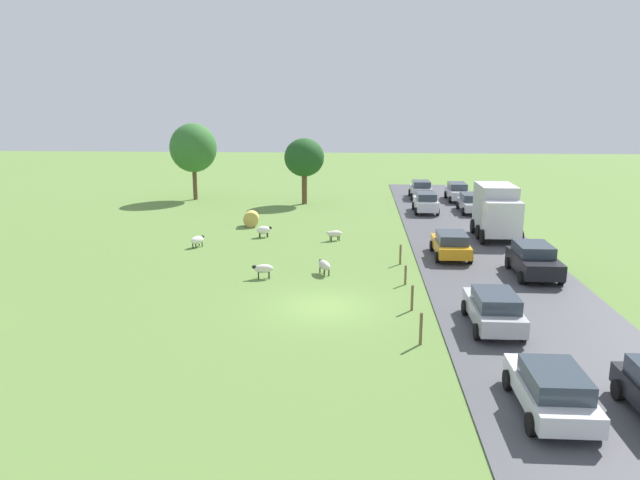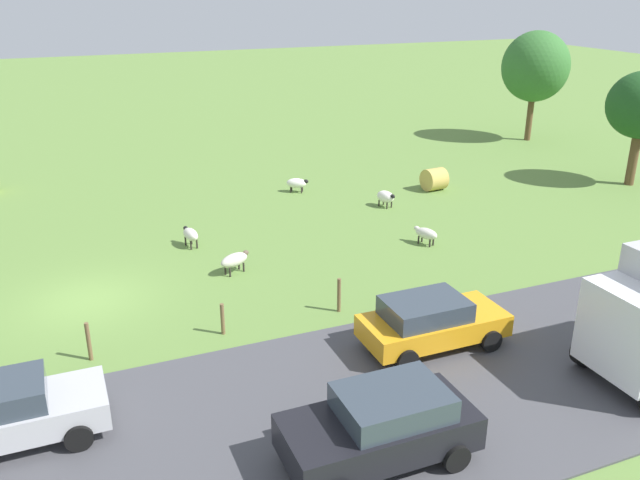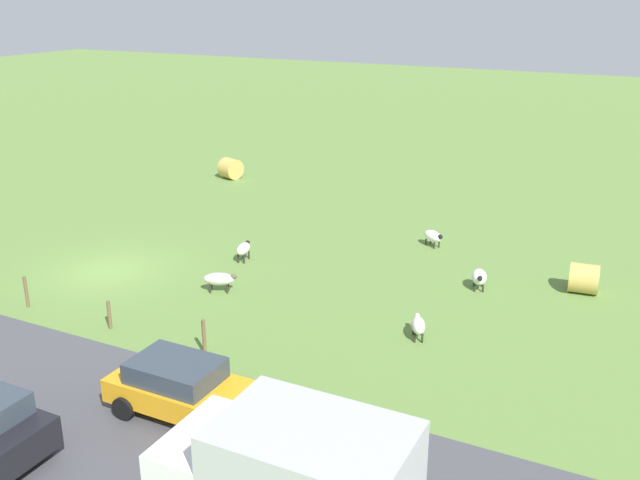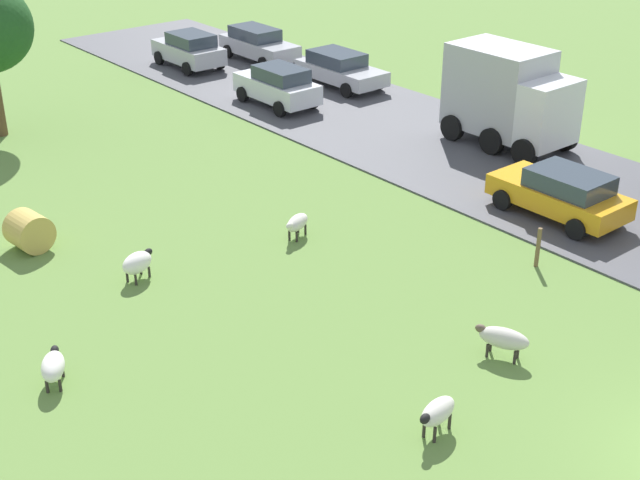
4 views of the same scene
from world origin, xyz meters
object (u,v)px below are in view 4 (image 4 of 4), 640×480
car_3 (189,49)px  car_5 (340,69)px  sheep_1 (53,366)px  sheep_2 (297,223)px  sheep_4 (437,412)px  hay_bale_0 (29,231)px  car_6 (561,193)px  car_8 (278,85)px  truck_0 (508,95)px  sheep_3 (503,338)px  car_0 (258,44)px  sheep_0 (137,263)px

car_3 → car_5: size_ratio=0.90×
sheep_1 → sheep_2: (8.61, 2.34, -0.00)m
sheep_4 → car_5: (14.36, 19.64, 0.32)m
hay_bale_0 → car_6: car_6 is taller
sheep_2 → car_6: (7.03, -4.07, 0.39)m
car_8 → sheep_4: bearing=-118.7°
truck_0 → car_3: truck_0 is taller
car_5 → car_3: bearing=116.8°
truck_0 → car_6: (-3.73, -5.27, -1.07)m
sheep_3 → sheep_4: bearing=-163.4°
sheep_2 → car_0: car_0 is taller
car_5 → sheep_2: bearing=-135.5°
sheep_2 → car_6: 8.13m
sheep_3 → truck_0: truck_0 is taller
car_0 → truck_0: bearing=-89.7°
car_0 → car_8: 7.28m
sheep_1 → hay_bale_0: (2.29, 6.61, 0.09)m
hay_bale_0 → car_3: size_ratio=0.28×
sheep_1 → sheep_3: size_ratio=0.87×
car_3 → sheep_3: bearing=-106.7°
sheep_0 → sheep_1: 4.85m
sheep_1 → sheep_4: (5.22, -6.51, 0.06)m
sheep_4 → hay_bale_0: (-2.93, 13.12, 0.03)m
car_8 → sheep_0: bearing=-141.3°
car_3 → car_6: car_3 is taller
sheep_0 → truck_0: bearing=1.8°
sheep_0 → sheep_2: size_ratio=0.98×
sheep_1 → car_3: 25.73m
sheep_0 → hay_bale_0: (-1.48, 3.56, 0.06)m
sheep_4 → sheep_3: bearing=16.6°
sheep_2 → sheep_3: bearing=-91.7°
car_5 → car_8: (-3.86, -0.51, 0.08)m
sheep_1 → car_0: size_ratio=0.25×
sheep_1 → truck_0: bearing=10.4°
sheep_0 → car_0: size_ratio=0.24×
sheep_2 → car_5: (10.97, 10.79, 0.37)m
sheep_4 → car_6: 11.47m
sheep_1 → car_8: (15.71, 12.62, 0.45)m
truck_0 → sheep_0: bearing=-178.2°
sheep_3 → sheep_4: (-3.15, -0.94, 0.01)m
sheep_1 → car_0: bearing=44.5°
sheep_1 → car_5: size_ratio=0.26×
sheep_4 → car_8: size_ratio=0.29×
sheep_3 → car_5: bearing=59.1°
sheep_0 → sheep_4: 9.67m
sheep_4 → car_0: (14.08, 25.46, 0.36)m
sheep_2 → car_8: car_8 is taller
sheep_2 → car_5: 15.39m
hay_bale_0 → car_8: size_ratio=0.28×
car_3 → sheep_1: bearing=-128.6°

